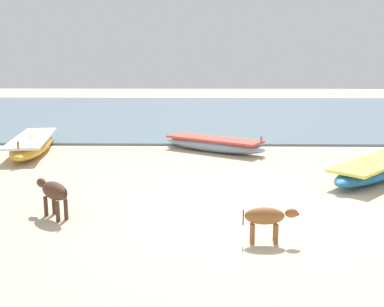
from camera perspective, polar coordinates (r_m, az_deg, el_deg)
name	(u,v)px	position (r m, az deg, el deg)	size (l,w,h in m)	color
ground	(253,209)	(8.55, 8.01, -7.19)	(80.00, 80.00, 0.00)	beige
sea_water	(219,112)	(24.70, 3.58, 5.38)	(60.00, 20.00, 0.08)	slate
fishing_boat_0	(214,144)	(13.86, 2.87, 1.25)	(3.46, 2.61, 0.63)	#8CA5B7
fishing_boat_1	(381,167)	(11.72, 23.40, -1.60)	(3.75, 3.84, 0.65)	#1E669E
fishing_boat_3	(33,144)	(14.54, -20.06, 1.18)	(1.83, 4.44, 0.70)	gold
calf_near_dark	(54,192)	(8.27, -17.58, -4.79)	(0.87, 0.83, 0.67)	#4C3323
calf_far_brown	(267,217)	(6.95, 9.69, -8.19)	(0.88, 0.26, 0.57)	brown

